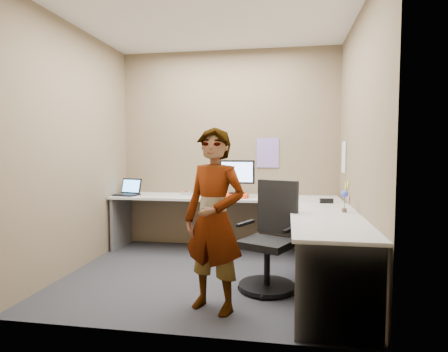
% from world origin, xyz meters
% --- Properties ---
extents(ground, '(3.00, 3.00, 0.00)m').
position_xyz_m(ground, '(0.00, 0.00, 0.00)').
color(ground, '#232227').
rests_on(ground, ground).
extents(wall_back, '(3.00, 0.00, 3.00)m').
position_xyz_m(wall_back, '(0.00, 1.30, 1.35)').
color(wall_back, brown).
rests_on(wall_back, ground).
extents(wall_right, '(0.00, 2.70, 2.70)m').
position_xyz_m(wall_right, '(1.50, 0.00, 1.35)').
color(wall_right, brown).
rests_on(wall_right, ground).
extents(wall_left, '(0.00, 2.70, 2.70)m').
position_xyz_m(wall_left, '(-1.50, 0.00, 1.35)').
color(wall_left, brown).
rests_on(wall_left, ground).
extents(ceiling, '(3.00, 3.00, 0.00)m').
position_xyz_m(ceiling, '(0.00, 0.00, 2.70)').
color(ceiling, white).
rests_on(ceiling, wall_back).
extents(desk, '(2.98, 2.58, 0.73)m').
position_xyz_m(desk, '(0.44, 0.39, 0.59)').
color(desk, '#B4B4B4').
rests_on(desk, ground).
extents(paper_ream, '(0.28, 0.21, 0.06)m').
position_xyz_m(paper_ream, '(0.19, 0.85, 0.76)').
color(paper_ream, red).
rests_on(paper_ream, desk).
extents(monitor, '(0.45, 0.13, 0.42)m').
position_xyz_m(monitor, '(0.19, 0.87, 1.04)').
color(monitor, black).
rests_on(monitor, paper_ream).
extents(laptop, '(0.36, 0.32, 0.22)m').
position_xyz_m(laptop, '(-1.30, 0.90, 0.79)').
color(laptop, black).
rests_on(laptop, desk).
extents(trackball_mouse, '(0.12, 0.08, 0.07)m').
position_xyz_m(trackball_mouse, '(-0.53, 1.02, 0.76)').
color(trackball_mouse, '#B7B7BC').
rests_on(trackball_mouse, desk).
extents(origami, '(0.10, 0.10, 0.06)m').
position_xyz_m(origami, '(-0.33, 0.86, 0.76)').
color(origami, white).
rests_on(origami, desk).
extents(stapler, '(0.15, 0.05, 0.05)m').
position_xyz_m(stapler, '(1.26, 0.55, 0.76)').
color(stapler, black).
rests_on(stapler, desk).
extents(flower, '(0.07, 0.07, 0.22)m').
position_xyz_m(flower, '(1.37, -0.06, 0.87)').
color(flower, brown).
rests_on(flower, desk).
extents(calendar_purple, '(0.30, 0.01, 0.40)m').
position_xyz_m(calendar_purple, '(0.55, 1.29, 1.30)').
color(calendar_purple, '#846BB7').
rests_on(calendar_purple, wall_back).
extents(calendar_white, '(0.01, 0.28, 0.38)m').
position_xyz_m(calendar_white, '(1.49, 0.90, 1.25)').
color(calendar_white, white).
rests_on(calendar_white, wall_right).
extents(sticky_note_a, '(0.01, 0.07, 0.07)m').
position_xyz_m(sticky_note_a, '(1.49, 0.55, 0.95)').
color(sticky_note_a, '#F2E059').
rests_on(sticky_note_a, wall_right).
extents(sticky_note_b, '(0.01, 0.07, 0.07)m').
position_xyz_m(sticky_note_b, '(1.49, 0.60, 0.82)').
color(sticky_note_b, pink).
rests_on(sticky_note_b, wall_right).
extents(sticky_note_c, '(0.01, 0.07, 0.07)m').
position_xyz_m(sticky_note_c, '(1.49, 0.48, 0.80)').
color(sticky_note_c, pink).
rests_on(sticky_note_c, wall_right).
extents(sticky_note_d, '(0.01, 0.07, 0.07)m').
position_xyz_m(sticky_note_d, '(1.49, 0.70, 0.92)').
color(sticky_note_d, '#F2E059').
rests_on(sticky_note_d, wall_right).
extents(office_chair, '(0.60, 0.60, 1.02)m').
position_xyz_m(office_chair, '(0.66, -0.26, 0.42)').
color(office_chair, black).
rests_on(office_chair, ground).
extents(person, '(0.65, 0.54, 1.52)m').
position_xyz_m(person, '(0.22, -0.83, 0.76)').
color(person, '#999399').
rests_on(person, ground).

